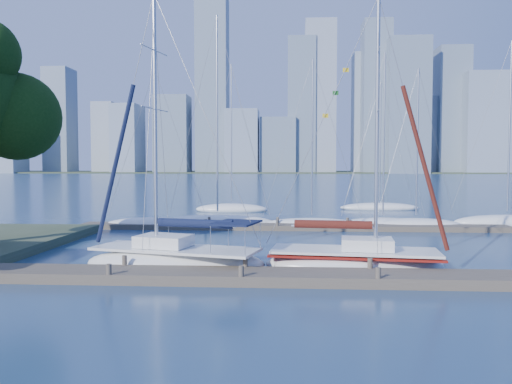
{
  "coord_description": "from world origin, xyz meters",
  "views": [
    {
      "loc": [
        1.7,
        -19.07,
        4.49
      ],
      "look_at": [
        0.24,
        4.0,
        3.27
      ],
      "focal_mm": 35.0,
      "sensor_mm": 36.0,
      "label": 1
    }
  ],
  "objects": [
    {
      "name": "bg_boat_6",
      "position": [
        -3.79,
        29.51,
        0.3
      ],
      "size": [
        7.44,
        3.92,
        14.7
      ],
      "rotation": [
        0.0,
        0.0,
        -0.23
      ],
      "color": "white",
      "rests_on": "ground"
    },
    {
      "name": "bg_boat_5",
      "position": [
        18.16,
        19.26,
        0.29
      ],
      "size": [
        8.21,
        5.44,
        14.09
      ],
      "rotation": [
        0.0,
        0.0,
        -0.42
      ],
      "color": "white",
      "rests_on": "ground"
    },
    {
      "name": "far_dock",
      "position": [
        2.0,
        16.0,
        0.18
      ],
      "size": [
        30.0,
        1.8,
        0.36
      ],
      "primitive_type": "cube",
      "color": "brown",
      "rests_on": "ground"
    },
    {
      "name": "ground",
      "position": [
        0.0,
        0.0,
        0.0
      ],
      "size": [
        700.0,
        700.0,
        0.0
      ],
      "primitive_type": "plane",
      "color": "navy",
      "rests_on": "ground"
    },
    {
      "name": "sailboat_maroon",
      "position": [
        4.59,
        2.4,
        0.98
      ],
      "size": [
        7.85,
        3.32,
        12.07
      ],
      "rotation": [
        0.0,
        0.0,
        -0.11
      ],
      "color": "white",
      "rests_on": "ground"
    },
    {
      "name": "bg_boat_7",
      "position": [
        11.13,
        32.57,
        0.25
      ],
      "size": [
        8.2,
        5.05,
        13.44
      ],
      "rotation": [
        0.0,
        0.0,
        0.4
      ],
      "color": "white",
      "rests_on": "ground"
    },
    {
      "name": "far_shore",
      "position": [
        0.0,
        320.0,
        0.0
      ],
      "size": [
        800.0,
        100.0,
        1.5
      ],
      "primitive_type": "cube",
      "color": "#38472D",
      "rests_on": "ground"
    },
    {
      "name": "skyline",
      "position": [
        24.29,
        290.61,
        34.69
      ],
      "size": [
        502.66,
        51.31,
        108.02
      ],
      "color": "slate",
      "rests_on": "ground"
    },
    {
      "name": "bg_boat_4",
      "position": [
        10.95,
        17.31,
        0.25
      ],
      "size": [
        6.93,
        4.61,
        11.75
      ],
      "rotation": [
        0.0,
        0.0,
        0.41
      ],
      "color": "white",
      "rests_on": "ground"
    },
    {
      "name": "bg_boat_2",
      "position": [
        3.49,
        17.51,
        0.24
      ],
      "size": [
        7.28,
        2.32,
        12.49
      ],
      "rotation": [
        0.0,
        0.0,
        -0.05
      ],
      "color": "white",
      "rests_on": "ground"
    },
    {
      "name": "bg_boat_3",
      "position": [
        8.68,
        17.76,
        0.26
      ],
      "size": [
        6.16,
        2.37,
        13.02
      ],
      "rotation": [
        0.0,
        0.0,
        0.05
      ],
      "color": "white",
      "rests_on": "ground"
    },
    {
      "name": "bg_boat_0",
      "position": [
        -7.85,
        16.51,
        0.25
      ],
      "size": [
        7.79,
        3.18,
        11.82
      ],
      "rotation": [
        0.0,
        0.0,
        -0.13
      ],
      "color": "white",
      "rests_on": "ground"
    },
    {
      "name": "sailboat_navy",
      "position": [
        -3.18,
        2.23,
        1.01
      ],
      "size": [
        8.24,
        4.38,
        12.46
      ],
      "rotation": [
        0.0,
        0.0,
        -0.24
      ],
      "color": "white",
      "rests_on": "ground"
    },
    {
      "name": "bg_boat_1",
      "position": [
        -3.53,
        17.85,
        0.3
      ],
      "size": [
        8.93,
        5.69,
        15.93
      ],
      "rotation": [
        0.0,
        0.0,
        -0.41
      ],
      "color": "white",
      "rests_on": "ground"
    },
    {
      "name": "near_dock",
      "position": [
        0.0,
        0.0,
        0.2
      ],
      "size": [
        26.0,
        2.0,
        0.4
      ],
      "primitive_type": "cube",
      "color": "brown",
      "rests_on": "ground"
    }
  ]
}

